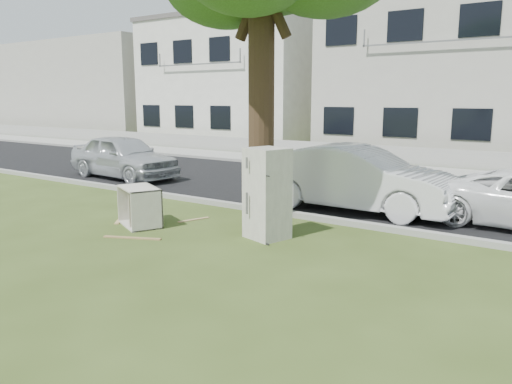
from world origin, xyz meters
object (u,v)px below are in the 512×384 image
Objects in this scene: fridge at (267,194)px; car_left at (123,156)px; cabinet at (140,206)px; car_center at (357,179)px.

fridge reaches higher than car_left.
fridge is 1.64× the size of cabinet.
fridge is at bearing 40.70° from cabinet.
cabinet is 6.50m from car_left.
fridge is 3.12m from car_center.
car_center reaches higher than car_left.
car_center is at bearing 98.93° from fridge.
cabinet is 0.25× the size of car_left.
fridge reaches higher than cabinet.
car_left reaches higher than cabinet.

